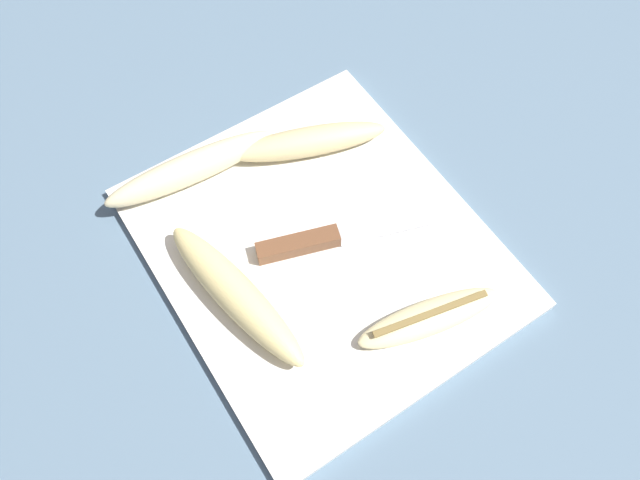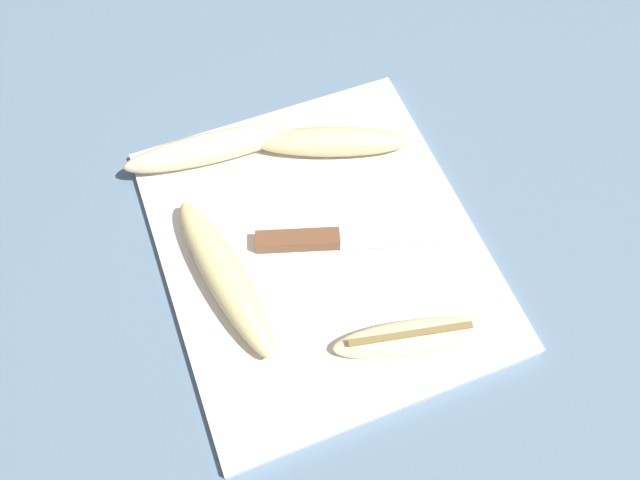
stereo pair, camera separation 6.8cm
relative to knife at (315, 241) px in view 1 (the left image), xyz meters
The scene contains 7 objects.
ground_plane 0.02m from the knife, 56.78° to the left, with size 4.00×4.00×0.00m, color slate.
cutting_board 0.01m from the knife, 56.78° to the left, with size 0.39×0.34×0.01m.
knife is the anchor object (origin of this frame).
banana_mellow_near 0.13m from the knife, 150.37° to the left, with size 0.10×0.19×0.03m.
banana_golden_short 0.11m from the knife, 83.53° to the right, with size 0.21×0.07×0.04m.
banana_cream_curved 0.17m from the knife, 155.14° to the right, with size 0.05×0.21×0.04m.
banana_soft_right 0.15m from the knife, 19.18° to the left, with size 0.07×0.16×0.02m.
Camera 1 is at (0.27, -0.18, 0.62)m, focal length 35.00 mm.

